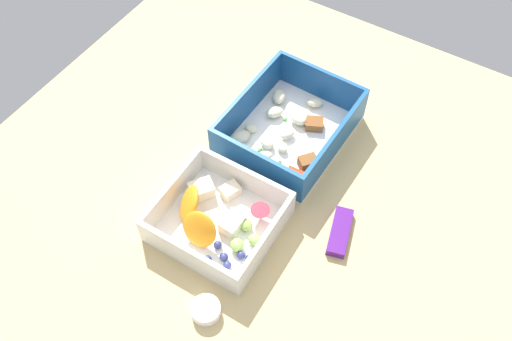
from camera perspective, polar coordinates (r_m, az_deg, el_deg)
table_surface at (r=77.35cm, az=0.58°, el=-2.41°), size 80.00×80.00×2.00cm
pasta_container at (r=80.64cm, az=3.39°, el=4.33°), size 19.33×15.80×6.22cm
fruit_bowl at (r=72.15cm, az=-4.09°, el=-5.01°), size 14.36×15.25×5.88cm
candy_bar at (r=73.21cm, az=8.72°, el=-6.33°), size 7.39×4.19×1.20cm
paper_cup_liner at (r=67.98cm, az=-5.24°, el=-14.24°), size 3.63×3.63×1.51cm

